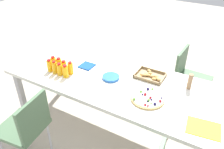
% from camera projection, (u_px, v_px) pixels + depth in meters
% --- Properties ---
extents(ground_plane, '(12.00, 12.00, 0.00)m').
position_uv_depth(ground_plane, '(117.00, 131.00, 2.78)').
color(ground_plane, '#B2A899').
extents(party_table, '(2.37, 0.91, 0.73)m').
position_uv_depth(party_table, '(117.00, 85.00, 2.41)').
color(party_table, silver).
rests_on(party_table, ground_plane).
extents(chair_far_right, '(0.42, 0.42, 0.83)m').
position_uv_depth(chair_far_right, '(189.00, 75.00, 2.88)').
color(chair_far_right, '#4C6B4C').
rests_on(chair_far_right, ground_plane).
extents(chair_near_left, '(0.45, 0.45, 0.83)m').
position_uv_depth(chair_near_left, '(27.00, 125.00, 2.16)').
color(chair_near_left, '#4C6B4C').
rests_on(chair_near_left, ground_plane).
extents(juice_bottle_0, '(0.06, 0.06, 0.14)m').
position_uv_depth(juice_bottle_0, '(50.00, 66.00, 2.49)').
color(juice_bottle_0, '#F9AE14').
rests_on(juice_bottle_0, party_table).
extents(juice_bottle_1, '(0.05, 0.05, 0.15)m').
position_uv_depth(juice_bottle_1, '(55.00, 68.00, 2.46)').
color(juice_bottle_1, '#F9AD14').
rests_on(juice_bottle_1, party_table).
extents(juice_bottle_2, '(0.06, 0.06, 0.14)m').
position_uv_depth(juice_bottle_2, '(60.00, 69.00, 2.43)').
color(juice_bottle_2, '#F9AC14').
rests_on(juice_bottle_2, party_table).
extents(juice_bottle_3, '(0.06, 0.06, 0.14)m').
position_uv_depth(juice_bottle_3, '(65.00, 71.00, 2.40)').
color(juice_bottle_3, '#FAAE14').
rests_on(juice_bottle_3, party_table).
extents(juice_bottle_4, '(0.06, 0.06, 0.15)m').
position_uv_depth(juice_bottle_4, '(54.00, 63.00, 2.54)').
color(juice_bottle_4, '#F9AE14').
rests_on(juice_bottle_4, party_table).
extents(juice_bottle_5, '(0.06, 0.06, 0.15)m').
position_uv_depth(juice_bottle_5, '(59.00, 64.00, 2.52)').
color(juice_bottle_5, '#F9AC14').
rests_on(juice_bottle_5, party_table).
extents(juice_bottle_6, '(0.06, 0.06, 0.14)m').
position_uv_depth(juice_bottle_6, '(64.00, 67.00, 2.48)').
color(juice_bottle_6, '#FAAE14').
rests_on(juice_bottle_6, party_table).
extents(juice_bottle_7, '(0.05, 0.05, 0.14)m').
position_uv_depth(juice_bottle_7, '(71.00, 68.00, 2.45)').
color(juice_bottle_7, '#FAAC14').
rests_on(juice_bottle_7, party_table).
extents(fruit_pizza, '(0.31, 0.31, 0.05)m').
position_uv_depth(fruit_pizza, '(148.00, 98.00, 2.11)').
color(fruit_pizza, tan).
rests_on(fruit_pizza, party_table).
extents(snack_tray, '(0.30, 0.23, 0.04)m').
position_uv_depth(snack_tray, '(150.00, 76.00, 2.42)').
color(snack_tray, olive).
rests_on(snack_tray, party_table).
extents(plate_stack, '(0.18, 0.18, 0.02)m').
position_uv_depth(plate_stack, '(111.00, 77.00, 2.40)').
color(plate_stack, blue).
rests_on(plate_stack, party_table).
extents(napkin_stack, '(0.15, 0.15, 0.01)m').
position_uv_depth(napkin_stack, '(87.00, 66.00, 2.61)').
color(napkin_stack, '#194CA5').
rests_on(napkin_stack, party_table).
extents(cardboard_tube, '(0.04, 0.04, 0.16)m').
position_uv_depth(cardboard_tube, '(190.00, 82.00, 2.21)').
color(cardboard_tube, '#9E7A56').
rests_on(cardboard_tube, party_table).
extents(paper_folder, '(0.29, 0.23, 0.01)m').
position_uv_depth(paper_folder, '(203.00, 128.00, 1.81)').
color(paper_folder, yellow).
rests_on(paper_folder, party_table).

